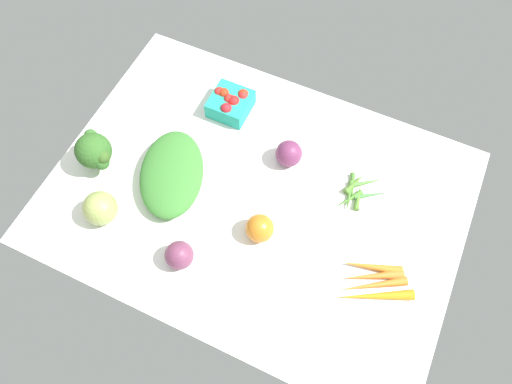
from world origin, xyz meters
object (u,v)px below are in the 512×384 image
object	(u,v)px
heirloom_tomato_orange	(260,228)
broccoli_head	(94,151)
red_onion_center	(289,154)
okra_pile	(357,191)
berry_basket	(231,103)
carrot_bunch	(373,282)
leafy_greens_clump	(172,173)
heirloom_tomato_green	(100,208)
red_onion_near_basket	(179,255)

from	to	relation	value
heirloom_tomato_orange	broccoli_head	xyz separation A→B (cm)	(-46.15, 0.18, 3.48)
red_onion_center	broccoli_head	size ratio (longest dim) A/B	0.60
okra_pile	berry_basket	bearing A→B (deg)	166.01
red_onion_center	carrot_bunch	world-z (taller)	red_onion_center
berry_basket	carrot_bunch	bearing A→B (deg)	-30.95
leafy_greens_clump	heirloom_tomato_green	bearing A→B (deg)	-122.93
leafy_greens_clump	berry_basket	distance (cm)	26.83
leafy_greens_clump	carrot_bunch	size ratio (longest dim) A/B	1.36
heirloom_tomato_orange	red_onion_near_basket	distance (cm)	20.12
heirloom_tomato_orange	berry_basket	world-z (taller)	heirloom_tomato_orange
red_onion_near_basket	broccoli_head	xyz separation A→B (cm)	(-31.83, 14.33, 3.53)
red_onion_near_basket	broccoli_head	bearing A→B (deg)	155.77
red_onion_near_basket	broccoli_head	size ratio (longest dim) A/B	0.59
heirloom_tomato_orange	leafy_greens_clump	size ratio (longest dim) A/B	0.27
heirloom_tomato_orange	carrot_bunch	world-z (taller)	heirloom_tomato_orange
heirloom_tomato_orange	heirloom_tomato_green	bearing A→B (deg)	-162.42
heirloom_tomato_orange	carrot_bunch	bearing A→B (deg)	-0.69
okra_pile	red_onion_near_basket	bearing A→B (deg)	-132.64
okra_pile	red_onion_center	bearing A→B (deg)	175.60
berry_basket	okra_pile	distance (cm)	42.28
red_onion_near_basket	heirloom_tomato_green	bearing A→B (deg)	174.38
heirloom_tomato_green	broccoli_head	bearing A→B (deg)	125.82
red_onion_near_basket	leafy_greens_clump	bearing A→B (deg)	124.02
leafy_greens_clump	okra_pile	bearing A→B (deg)	20.08
leafy_greens_clump	heirloom_tomato_orange	bearing A→B (deg)	-9.42
heirloom_tomato_orange	broccoli_head	world-z (taller)	broccoli_head
leafy_greens_clump	red_onion_near_basket	distance (cm)	22.45
heirloom_tomato_orange	red_onion_near_basket	xyz separation A→B (cm)	(-14.31, -14.14, -0.06)
leafy_greens_clump	heirloom_tomato_green	xyz separation A→B (cm)	(-10.58, -16.33, 1.21)
heirloom_tomato_orange	carrot_bunch	xyz separation A→B (cm)	(29.22, -0.35, -2.32)
red_onion_near_basket	berry_basket	bearing A→B (deg)	100.99
okra_pile	broccoli_head	bearing A→B (deg)	-162.14
carrot_bunch	red_onion_center	bearing A→B (deg)	143.90
carrot_bunch	heirloom_tomato_green	world-z (taller)	heirloom_tomato_green
leafy_greens_clump	carrot_bunch	bearing A→B (deg)	-4.90
red_onion_center	carrot_bunch	size ratio (longest dim) A/B	0.37
heirloom_tomato_orange	red_onion_center	xyz separation A→B (cm)	(-1.90, 22.34, 0.01)
heirloom_tomato_green	red_onion_near_basket	xyz separation A→B (cm)	(23.13, -2.28, -0.84)
red_onion_center	red_onion_near_basket	distance (cm)	38.54
berry_basket	okra_pile	xyz separation A→B (cm)	(40.97, -10.20, -2.34)
heirloom_tomato_orange	leafy_greens_clump	distance (cm)	27.24
heirloom_tomato_green	carrot_bunch	bearing A→B (deg)	9.80
leafy_greens_clump	carrot_bunch	xyz separation A→B (cm)	(56.09, -4.81, -1.89)
leafy_greens_clump	okra_pile	xyz separation A→B (cm)	(44.75, 16.36, -2.32)
heirloom_tomato_orange	heirloom_tomato_green	size ratio (longest dim) A/B	0.82
red_onion_center	red_onion_near_basket	xyz separation A→B (cm)	(-12.41, -36.48, -0.07)
red_onion_center	red_onion_near_basket	size ratio (longest dim) A/B	1.02
berry_basket	broccoli_head	xyz separation A→B (cm)	(-23.06, -30.84, 3.89)
heirloom_tomato_green	broccoli_head	world-z (taller)	broccoli_head
berry_basket	broccoli_head	bearing A→B (deg)	-126.79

